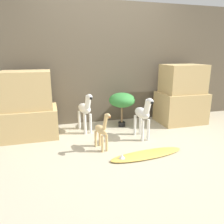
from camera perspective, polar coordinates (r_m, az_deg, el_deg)
name	(u,v)px	position (r m, az deg, el deg)	size (l,w,h in m)	color
ground_plane	(130,149)	(3.13, 4.60, -9.52)	(14.00, 14.00, 0.00)	#B2A88E
wall_back	(105,64)	(4.18, -1.83, 12.39)	(6.40, 0.08, 2.20)	brown
rock_pillar_left	(29,107)	(3.67, -20.92, 1.18)	(0.85, 0.63, 1.04)	tan
rock_pillar_right	(181,96)	(4.35, 17.69, 3.96)	(0.85, 0.63, 1.10)	tan
zebra_right	(143,114)	(3.38, 8.12, -0.46)	(0.18, 0.52, 0.69)	silver
zebra_left	(85,109)	(3.66, -7.01, 0.79)	(0.24, 0.52, 0.69)	silver
giraffe_figurine	(102,130)	(3.00, -2.68, -4.80)	(0.18, 0.41, 0.57)	tan
potted_palm_front	(122,101)	(3.90, 2.63, 2.98)	(0.47, 0.47, 0.62)	black
surfboard	(146,154)	(2.95, 9.00, -10.87)	(1.06, 0.36, 0.08)	gold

